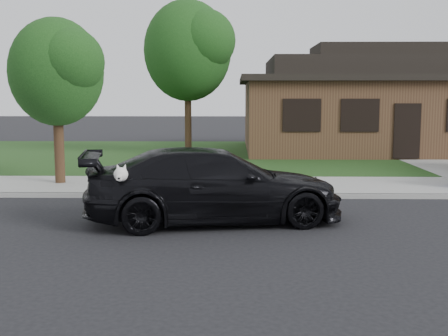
{
  "coord_description": "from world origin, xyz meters",
  "views": [
    {
      "loc": [
        -2.55,
        -10.46,
        2.57
      ],
      "look_at": [
        -2.76,
        0.92,
        1.1
      ],
      "focal_mm": 45.0,
      "sensor_mm": 36.0,
      "label": 1
    }
  ],
  "objects": [
    {
      "name": "curb",
      "position": [
        0.0,
        3.5,
        0.06
      ],
      "size": [
        60.0,
        0.12,
        0.12
      ],
      "primitive_type": "cube",
      "color": "gray",
      "rests_on": "ground"
    },
    {
      "name": "sedan",
      "position": [
        -2.97,
        0.81,
        0.76
      ],
      "size": [
        5.52,
        3.0,
        1.52
      ],
      "rotation": [
        0.0,
        0.0,
        1.75
      ],
      "color": "black",
      "rests_on": "ground"
    },
    {
      "name": "house",
      "position": [
        4.0,
        15.0,
        2.13
      ],
      "size": [
        12.6,
        8.6,
        4.65
      ],
      "color": "#422B1C",
      "rests_on": "ground"
    },
    {
      "name": "sidewalk",
      "position": [
        0.0,
        5.0,
        0.06
      ],
      "size": [
        60.0,
        3.0,
        0.12
      ],
      "primitive_type": "cube",
      "color": "gray",
      "rests_on": "ground"
    },
    {
      "name": "tree_0",
      "position": [
        -4.34,
        12.88,
        4.48
      ],
      "size": [
        3.78,
        3.6,
        6.34
      ],
      "color": "#332114",
      "rests_on": "ground"
    },
    {
      "name": "tree_2",
      "position": [
        -7.38,
        5.11,
        3.27
      ],
      "size": [
        2.73,
        2.6,
        4.59
      ],
      "color": "#332114",
      "rests_on": "ground"
    },
    {
      "name": "ground",
      "position": [
        0.0,
        0.0,
        0.0
      ],
      "size": [
        120.0,
        120.0,
        0.0
      ],
      "primitive_type": "plane",
      "color": "black",
      "rests_on": "ground"
    },
    {
      "name": "lawn",
      "position": [
        0.0,
        13.0,
        0.07
      ],
      "size": [
        60.0,
        13.0,
        0.13
      ],
      "primitive_type": "cube",
      "color": "#193814",
      "rests_on": "ground"
    }
  ]
}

